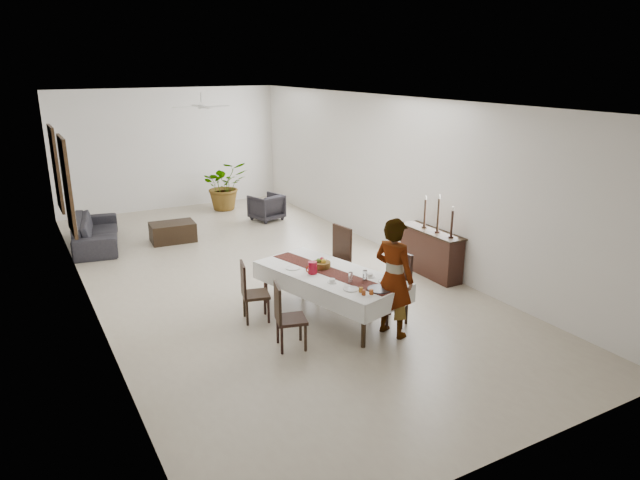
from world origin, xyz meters
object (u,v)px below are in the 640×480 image
(red_pitcher, at_px, (312,268))
(sofa, at_px, (96,232))
(dining_table_top, at_px, (330,274))
(woman, at_px, (394,278))
(sideboard_body, at_px, (431,253))

(red_pitcher, bearing_deg, sofa, 113.48)
(dining_table_top, distance_m, red_pitcher, 0.31)
(red_pitcher, relative_size, woman, 0.11)
(red_pitcher, bearing_deg, sideboard_body, 11.48)
(woman, relative_size, sideboard_body, 1.27)
(red_pitcher, distance_m, sofa, 5.97)
(dining_table_top, relative_size, sideboard_body, 1.64)
(red_pitcher, bearing_deg, woman, -56.03)
(sofa, bearing_deg, sideboard_body, -123.13)
(woman, xyz_separation_m, sideboard_body, (2.09, 1.66, -0.47))
(red_pitcher, relative_size, sofa, 0.09)
(dining_table_top, height_order, woman, woman)
(woman, distance_m, sofa, 7.27)
(woman, distance_m, sideboard_body, 2.71)
(woman, bearing_deg, sideboard_body, -69.24)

